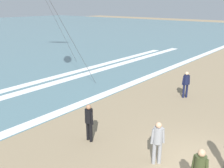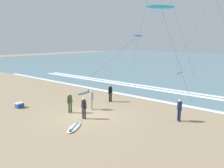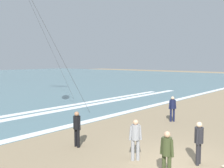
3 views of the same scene
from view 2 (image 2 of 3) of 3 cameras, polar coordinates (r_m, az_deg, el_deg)
The scene contains 14 objects.
ground_plane at distance 17.74m, azimuth -6.50°, elevation -7.75°, with size 160.00×160.00×0.00m, color #937F60.
wave_foam_shoreline at distance 22.40m, azimuth 10.37°, elevation -3.91°, with size 54.99×0.65×0.01m, color white.
wave_foam_mid_break at distance 26.94m, azimuth 11.29°, elevation -1.48°, with size 42.88×0.78×0.01m, color white.
wave_foam_outer_break at distance 28.52m, azimuth 10.21°, elevation -0.77°, with size 40.20×0.72×0.01m, color white.
surfer_mid_group at distance 21.27m, azimuth -0.42°, elevation -1.90°, with size 0.32×0.51×1.60m.
surfer_left_near at distance 16.76m, azimuth -6.99°, elevation -5.44°, with size 0.51×0.32×1.60m.
surfer_foreground_main at distance 16.82m, azimuth 16.34°, elevation -5.74°, with size 0.46×0.38×1.60m.
surfer_right_near at distance 18.94m, azimuth -5.10°, elevation -3.52°, with size 0.43×0.41×1.60m.
surfer_left_far at distance 18.31m, azimuth -10.39°, elevation -4.15°, with size 0.32×0.51×1.60m.
surfboard_right_spare at distance 25.15m, azimuth -6.98°, elevation -2.14°, with size 0.97×2.17×0.25m.
surfboard_left_pile at distance 15.43m, azimuth -9.31°, elevation -10.51°, with size 1.59×2.11×0.25m.
kite_cyan_high_right at distance 25.74m, azimuth 11.96°, elevation 18.10°, with size 5.75×3.05×9.28m.
kite_blue_mid_center at distance 40.64m, azimuth 6.43°, elevation 11.77°, with size 2.57×11.56×6.67m.
cooler_box at distance 21.07m, azimuth -21.92°, elevation -4.87°, with size 0.51×0.65×0.44m.
Camera 2 is at (12.38, -11.42, 5.58)m, focal length 36.95 mm.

